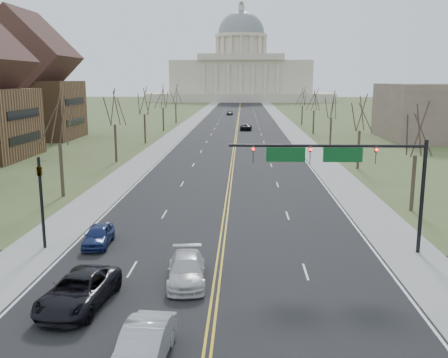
# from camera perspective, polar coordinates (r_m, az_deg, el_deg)

# --- Properties ---
(road) EXTENTS (20.00, 380.00, 0.01)m
(road) POSITION_cam_1_polar(r_m,az_deg,el_deg) (127.49, 1.59, 6.47)
(road) COLOR black
(road) RESTS_ON ground
(cross_road) EXTENTS (120.00, 14.00, 0.01)m
(cross_road) POSITION_cam_1_polar(r_m,az_deg,el_deg) (25.47, -1.12, -13.75)
(cross_road) COLOR black
(cross_road) RESTS_ON ground
(sidewalk_left) EXTENTS (4.00, 380.00, 0.03)m
(sidewalk_left) POSITION_cam_1_polar(r_m,az_deg,el_deg) (128.18, -3.82, 6.48)
(sidewalk_left) COLOR gray
(sidewalk_left) RESTS_ON ground
(sidewalk_right) EXTENTS (4.00, 380.00, 0.03)m
(sidewalk_right) POSITION_cam_1_polar(r_m,az_deg,el_deg) (127.92, 7.00, 6.41)
(sidewalk_right) COLOR gray
(sidewalk_right) RESTS_ON ground
(center_line) EXTENTS (0.42, 380.00, 0.01)m
(center_line) POSITION_cam_1_polar(r_m,az_deg,el_deg) (127.49, 1.59, 6.47)
(center_line) COLOR gold
(center_line) RESTS_ON road
(edge_line_left) EXTENTS (0.15, 380.00, 0.01)m
(edge_line_left) POSITION_cam_1_polar(r_m,az_deg,el_deg) (127.97, -2.83, 6.48)
(edge_line_left) COLOR silver
(edge_line_left) RESTS_ON road
(edge_line_right) EXTENTS (0.15, 380.00, 0.01)m
(edge_line_right) POSITION_cam_1_polar(r_m,az_deg,el_deg) (127.76, 6.01, 6.42)
(edge_line_right) COLOR silver
(edge_line_right) RESTS_ON road
(capitol) EXTENTS (90.00, 60.00, 50.00)m
(capitol) POSITION_cam_1_polar(r_m,az_deg,el_deg) (266.96, 1.95, 12.05)
(capitol) COLOR beige
(capitol) RESTS_ON ground
(signal_mast) EXTENTS (12.12, 0.44, 7.20)m
(signal_mast) POSITION_cam_1_polar(r_m,az_deg,el_deg) (31.53, 13.29, 1.83)
(signal_mast) COLOR black
(signal_mast) RESTS_ON ground
(signal_left) EXTENTS (0.32, 0.36, 6.00)m
(signal_left) POSITION_cam_1_polar(r_m,az_deg,el_deg) (33.88, -20.19, -1.45)
(signal_left) COLOR black
(signal_left) RESTS_ON ground
(tree_r_0) EXTENTS (3.74, 3.74, 8.50)m
(tree_r_0) POSITION_cam_1_polar(r_m,az_deg,el_deg) (43.60, 21.18, 4.97)
(tree_r_0) COLOR #32281E
(tree_r_0) RESTS_ON ground
(tree_l_0) EXTENTS (3.96, 3.96, 9.00)m
(tree_l_0) POSITION_cam_1_polar(r_m,az_deg,el_deg) (48.24, -18.39, 6.16)
(tree_l_0) COLOR #32281E
(tree_l_0) RESTS_ON ground
(tree_r_1) EXTENTS (3.74, 3.74, 8.50)m
(tree_r_1) POSITION_cam_1_polar(r_m,az_deg,el_deg) (62.78, 15.32, 7.05)
(tree_r_1) COLOR #32281E
(tree_r_1) RESTS_ON ground
(tree_l_1) EXTENTS (3.96, 3.96, 9.00)m
(tree_l_1) POSITION_cam_1_polar(r_m,az_deg,el_deg) (67.29, -12.44, 7.78)
(tree_l_1) COLOR #32281E
(tree_l_1) RESTS_ON ground
(tree_r_2) EXTENTS (3.74, 3.74, 8.50)m
(tree_r_2) POSITION_cam_1_polar(r_m,az_deg,el_deg) (82.36, 12.20, 8.12)
(tree_r_2) COLOR #32281E
(tree_r_2) RESTS_ON ground
(tree_l_2) EXTENTS (3.96, 3.96, 9.00)m
(tree_l_2) POSITION_cam_1_polar(r_m,az_deg,el_deg) (86.77, -9.12, 8.64)
(tree_l_2) COLOR #32281E
(tree_l_2) RESTS_ON ground
(tree_r_3) EXTENTS (3.74, 3.74, 8.50)m
(tree_r_3) POSITION_cam_1_polar(r_m,az_deg,el_deg) (102.10, 10.27, 8.76)
(tree_r_3) COLOR #32281E
(tree_r_3) RESTS_ON ground
(tree_l_3) EXTENTS (3.96, 3.96, 9.00)m
(tree_l_3) POSITION_cam_1_polar(r_m,az_deg,el_deg) (106.44, -7.01, 9.17)
(tree_l_3) COLOR #32281E
(tree_l_3) RESTS_ON ground
(tree_r_4) EXTENTS (3.74, 3.74, 8.50)m
(tree_r_4) POSITION_cam_1_polar(r_m,az_deg,el_deg) (121.92, 8.97, 9.19)
(tree_r_4) COLOR #32281E
(tree_r_4) RESTS_ON ground
(tree_l_4) EXTENTS (3.96, 3.96, 9.00)m
(tree_l_4) POSITION_cam_1_polar(r_m,az_deg,el_deg) (126.22, -5.56, 9.52)
(tree_l_4) COLOR #32281E
(tree_l_4) RESTS_ON ground
(bldg_left_far) EXTENTS (17.10, 14.28, 23.25)m
(bldg_left_far) POSITION_cam_1_polar(r_m,az_deg,el_deg) (99.18, -21.52, 9.83)
(bldg_left_far) COLOR brown
(bldg_left_far) RESTS_ON ground
(car_sb_inner_lead) EXTENTS (1.98, 4.85, 1.56)m
(car_sb_inner_lead) POSITION_cam_1_polar(r_m,az_deg,el_deg) (20.30, -9.16, -18.36)
(car_sb_inner_lead) COLOR #A4A5AC
(car_sb_inner_lead) RESTS_ON road
(car_sb_outer_lead) EXTENTS (3.23, 5.92, 1.57)m
(car_sb_outer_lead) POSITION_cam_1_polar(r_m,az_deg,el_deg) (25.57, -16.29, -12.18)
(car_sb_outer_lead) COLOR black
(car_sb_outer_lead) RESTS_ON road
(car_sb_inner_second) EXTENTS (2.43, 5.04, 1.42)m
(car_sb_inner_second) POSITION_cam_1_polar(r_m,az_deg,el_deg) (27.38, -4.31, -10.30)
(car_sb_inner_second) COLOR silver
(car_sb_inner_second) RESTS_ON road
(car_sb_outer_second) EXTENTS (1.80, 4.06, 1.36)m
(car_sb_outer_second) POSITION_cam_1_polar(r_m,az_deg,el_deg) (34.12, -14.16, -6.26)
(car_sb_outer_second) COLOR navy
(car_sb_outer_second) RESTS_ON road
(car_far_nb) EXTENTS (2.66, 5.28, 1.43)m
(car_far_nb) POSITION_cam_1_polar(r_m,az_deg,el_deg) (108.57, 2.54, 6.00)
(car_far_nb) COLOR black
(car_far_nb) RESTS_ON road
(car_far_sb) EXTENTS (2.06, 4.31, 1.42)m
(car_far_sb) POSITION_cam_1_polar(r_m,az_deg,el_deg) (154.55, 0.66, 7.59)
(car_far_sb) COLOR #494C50
(car_far_sb) RESTS_ON road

